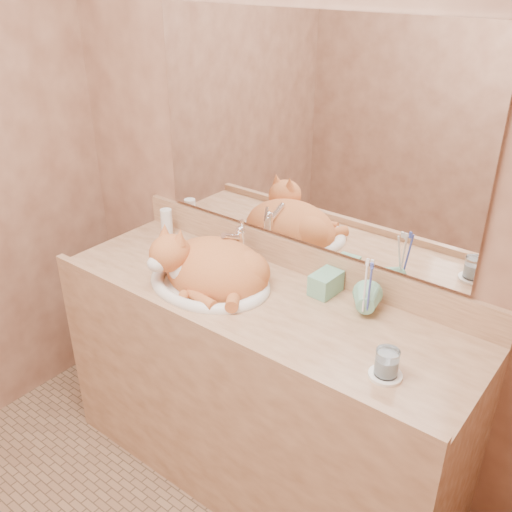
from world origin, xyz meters
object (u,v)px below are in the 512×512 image
Objects in this scene: sink_basin at (209,266)px; toothbrush_cup at (365,308)px; cat at (209,265)px; soap_dispenser at (317,278)px; vanity_counter at (257,392)px; water_glass at (387,363)px.

toothbrush_cup is (0.57, 0.14, -0.03)m from sink_basin.
cat reaches higher than soap_dispenser.
cat is at bearing 129.92° from sink_basin.
toothbrush_cup reaches higher than vanity_counter.
sink_basin is at bearing -166.67° from toothbrush_cup.
soap_dispenser is (0.16, 0.13, 0.52)m from vanity_counter.
soap_dispenser is at bearing 20.92° from sink_basin.
cat reaches higher than sink_basin.
toothbrush_cup is at bearing 17.67° from vanity_counter.
water_glass is at bearing -49.66° from toothbrush_cup.
soap_dispenser reaches higher than toothbrush_cup.
sink_basin is at bearing -52.32° from cat.
cat reaches higher than toothbrush_cup.
vanity_counter is 3.76× the size of cat.
vanity_counter is at bearing 4.93° from sink_basin.
sink_basin is 0.77m from water_glass.
cat is at bearing -156.99° from soap_dispenser.
vanity_counter is at bearing 169.19° from water_glass.
vanity_counter is 19.57× the size of water_glass.
sink_basin reaches higher than toothbrush_cup.
soap_dispenser is at bearing 149.17° from water_glass.
soap_dispenser is at bearing 17.13° from cat.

